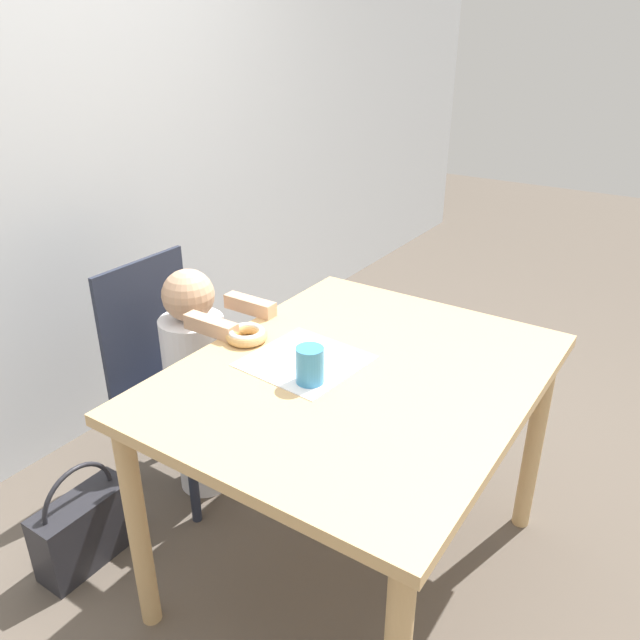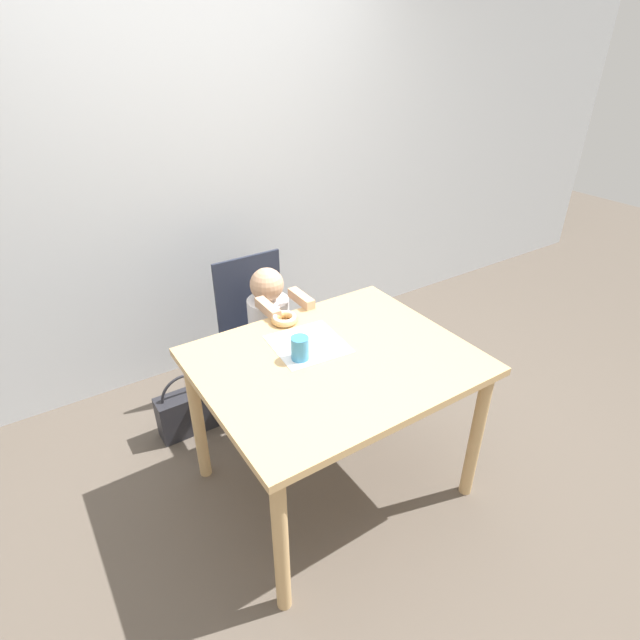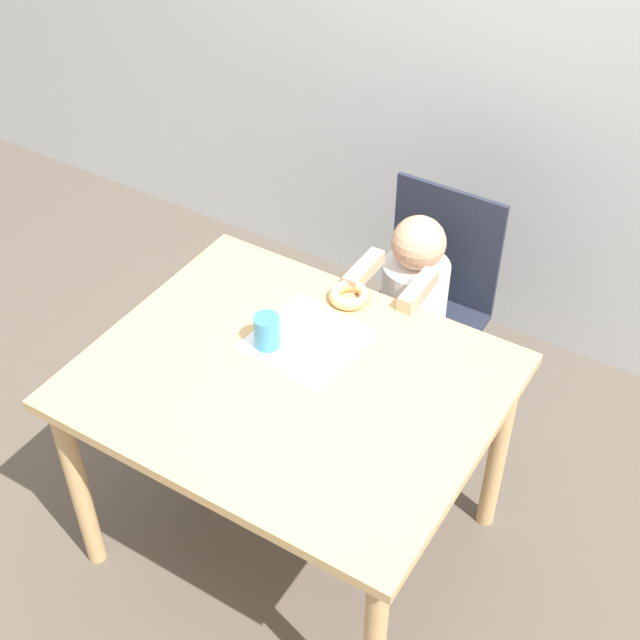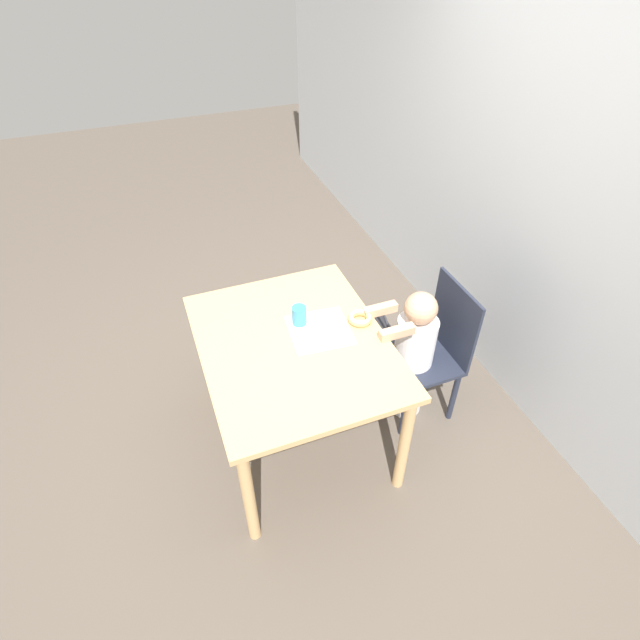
{
  "view_description": "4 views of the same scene",
  "coord_description": "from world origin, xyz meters",
  "px_view_note": "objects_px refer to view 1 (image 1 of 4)",
  "views": [
    {
      "loc": [
        -1.37,
        -0.78,
        1.68
      ],
      "look_at": [
        0.01,
        0.14,
        0.89
      ],
      "focal_mm": 35.0,
      "sensor_mm": 36.0,
      "label": 1
    },
    {
      "loc": [
        -1.05,
        -1.47,
        2.01
      ],
      "look_at": [
        0.01,
        0.14,
        0.89
      ],
      "focal_mm": 28.0,
      "sensor_mm": 36.0,
      "label": 2
    },
    {
      "loc": [
        1.03,
        -1.51,
        2.57
      ],
      "look_at": [
        0.01,
        0.14,
        0.89
      ],
      "focal_mm": 50.0,
      "sensor_mm": 36.0,
      "label": 3
    },
    {
      "loc": [
        1.8,
        -0.54,
        2.54
      ],
      "look_at": [
        0.01,
        0.14,
        0.89
      ],
      "focal_mm": 28.0,
      "sensor_mm": 36.0,
      "label": 4
    }
  ],
  "objects_px": {
    "donut": "(246,334)",
    "child_figure": "(198,382)",
    "cup": "(310,365)",
    "handbag": "(85,527)",
    "chair": "(174,375)"
  },
  "relations": [
    {
      "from": "handbag",
      "to": "child_figure",
      "type": "bearing_deg",
      "value": -6.97
    },
    {
      "from": "child_figure",
      "to": "cup",
      "type": "distance_m",
      "value": 0.75
    },
    {
      "from": "child_figure",
      "to": "donut",
      "type": "relative_size",
      "value": 6.91
    },
    {
      "from": "handbag",
      "to": "cup",
      "type": "height_order",
      "value": "cup"
    },
    {
      "from": "donut",
      "to": "child_figure",
      "type": "bearing_deg",
      "value": 76.47
    },
    {
      "from": "handbag",
      "to": "cup",
      "type": "bearing_deg",
      "value": -63.89
    },
    {
      "from": "cup",
      "to": "handbag",
      "type": "bearing_deg",
      "value": 116.11
    },
    {
      "from": "donut",
      "to": "handbag",
      "type": "bearing_deg",
      "value": 138.97
    },
    {
      "from": "cup",
      "to": "donut",
      "type": "bearing_deg",
      "value": 72.2
    },
    {
      "from": "child_figure",
      "to": "handbag",
      "type": "distance_m",
      "value": 0.62
    },
    {
      "from": "chair",
      "to": "handbag",
      "type": "height_order",
      "value": "chair"
    },
    {
      "from": "child_figure",
      "to": "chair",
      "type": "bearing_deg",
      "value": 90.0
    },
    {
      "from": "chair",
      "to": "cup",
      "type": "height_order",
      "value": "chair"
    },
    {
      "from": "child_figure",
      "to": "donut",
      "type": "distance_m",
      "value": 0.46
    },
    {
      "from": "chair",
      "to": "cup",
      "type": "bearing_deg",
      "value": -103.17
    }
  ]
}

